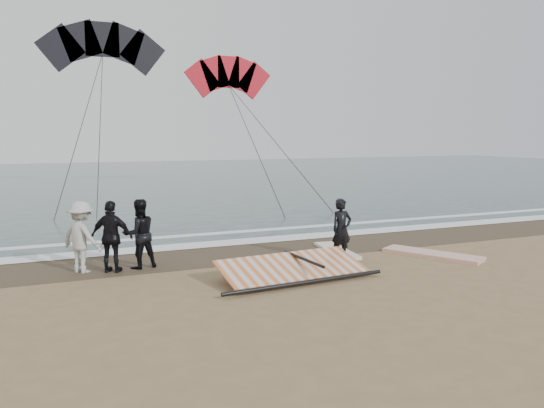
{
  "coord_description": "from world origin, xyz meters",
  "views": [
    {
      "loc": [
        -5.9,
        -9.91,
        3.42
      ],
      "look_at": [
        -0.55,
        3.0,
        1.6
      ],
      "focal_mm": 35.0,
      "sensor_mm": 36.0,
      "label": 1
    }
  ],
  "objects_px": {
    "man_main": "(342,229)",
    "sail_rig": "(287,269)",
    "board_white": "(432,254)",
    "board_cream": "(336,251)"
  },
  "relations": [
    {
      "from": "man_main",
      "to": "sail_rig",
      "type": "xyz_separation_m",
      "value": [
        -2.11,
        -1.08,
        -0.66
      ]
    },
    {
      "from": "board_white",
      "to": "board_cream",
      "type": "relative_size",
      "value": 1.23
    },
    {
      "from": "board_cream",
      "to": "board_white",
      "type": "bearing_deg",
      "value": -27.25
    },
    {
      "from": "board_white",
      "to": "board_cream",
      "type": "bearing_deg",
      "value": 116.73
    },
    {
      "from": "board_cream",
      "to": "sail_rig",
      "type": "height_order",
      "value": "sail_rig"
    },
    {
      "from": "board_cream",
      "to": "sail_rig",
      "type": "bearing_deg",
      "value": -134.59
    },
    {
      "from": "man_main",
      "to": "board_cream",
      "type": "height_order",
      "value": "man_main"
    },
    {
      "from": "man_main",
      "to": "board_cream",
      "type": "distance_m",
      "value": 1.26
    },
    {
      "from": "board_cream",
      "to": "sail_rig",
      "type": "relative_size",
      "value": 0.54
    },
    {
      "from": "sail_rig",
      "to": "board_white",
      "type": "bearing_deg",
      "value": 5.61
    }
  ]
}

